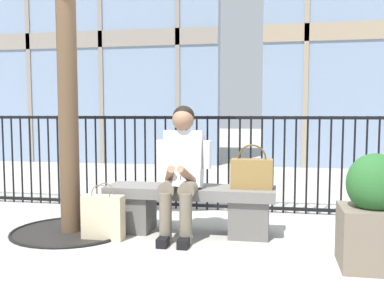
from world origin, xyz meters
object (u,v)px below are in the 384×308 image
(handbag_on_bench, at_px, (252,173))
(seated_person_with_phone, at_px, (182,167))
(shopping_bag, at_px, (103,217))
(stone_bench, at_px, (190,205))
(planter, at_px, (374,215))

(handbag_on_bench, bearing_deg, seated_person_with_phone, -169.40)
(seated_person_with_phone, relative_size, shopping_bag, 2.37)
(stone_bench, relative_size, shopping_bag, 3.13)
(stone_bench, height_order, seated_person_with_phone, seated_person_with_phone)
(seated_person_with_phone, xyz_separation_m, shopping_bag, (-0.68, -0.23, -0.44))
(shopping_bag, relative_size, planter, 0.60)
(stone_bench, distance_m, seated_person_with_phone, 0.40)
(stone_bench, height_order, planter, planter)
(planter, bearing_deg, stone_bench, 155.60)
(handbag_on_bench, bearing_deg, stone_bench, 179.01)
(seated_person_with_phone, height_order, handbag_on_bench, seated_person_with_phone)
(stone_bench, xyz_separation_m, seated_person_with_phone, (-0.05, -0.13, 0.38))
(planter, bearing_deg, handbag_on_bench, 144.03)
(seated_person_with_phone, distance_m, planter, 1.68)
(handbag_on_bench, relative_size, shopping_bag, 0.80)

